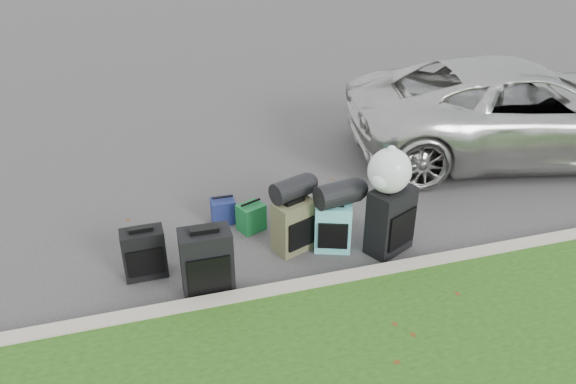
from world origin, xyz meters
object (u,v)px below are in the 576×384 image
object	(u,v)px
suitcase_large_black_left	(207,263)
suitcase_teal	(333,227)
tote_green	(251,217)
tote_navy	(223,211)
suitcase_small_black	(144,253)
suv	(521,110)
suitcase_olive	(294,226)
suitcase_large_black_right	(390,220)

from	to	relation	value
suitcase_large_black_left	suitcase_teal	distance (m)	1.55
tote_green	tote_navy	bearing A→B (deg)	114.39
suitcase_small_black	tote_green	size ratio (longest dim) A/B	1.65
suitcase_large_black_left	tote_navy	xyz separation A→B (m)	(0.40, 1.34, -0.22)
suv	suitcase_teal	size ratio (longest dim) A/B	8.92
suitcase_olive	tote_green	bearing A→B (deg)	102.86
suitcase_small_black	suv	bearing A→B (deg)	14.24
suitcase_olive	suitcase_large_black_right	bearing A→B (deg)	-38.79
suitcase_large_black_left	tote_navy	world-z (taller)	suitcase_large_black_left
suitcase_small_black	tote_navy	size ratio (longest dim) A/B	1.80
suitcase_teal	suitcase_large_black_left	bearing A→B (deg)	-145.40
suitcase_olive	tote_navy	world-z (taller)	suitcase_olive
suitcase_large_black_left	suitcase_teal	bearing A→B (deg)	14.98
suitcase_small_black	suitcase_olive	distance (m)	1.67
suitcase_large_black_left	tote_green	xyz separation A→B (m)	(0.70, 1.06, -0.20)
suitcase_large_black_left	suitcase_large_black_right	bearing A→B (deg)	5.82
suitcase_teal	tote_green	bearing A→B (deg)	160.15
suv	suitcase_large_black_right	bearing A→B (deg)	133.97
suv	tote_green	bearing A→B (deg)	115.00
suv	suitcase_olive	world-z (taller)	suv
suv	suitcase_large_black_left	xyz separation A→B (m)	(-5.16, -2.09, -0.35)
suitcase_teal	tote_green	distance (m)	1.06
tote_navy	suitcase_large_black_left	bearing A→B (deg)	-105.70
suitcase_olive	suitcase_teal	bearing A→B (deg)	-38.68
suitcase_large_black_left	suitcase_large_black_right	world-z (taller)	suitcase_large_black_right
suitcase_large_black_left	suitcase_olive	distance (m)	1.19
suitcase_teal	suitcase_large_black_right	xyz separation A→B (m)	(0.62, -0.19, 0.10)
suitcase_small_black	tote_green	xyz separation A→B (m)	(1.30, 0.58, -0.11)
suitcase_teal	tote_navy	xyz separation A→B (m)	(-1.10, 0.95, -0.14)
suitcase_large_black_right	tote_navy	distance (m)	2.07
suitcase_teal	suitcase_olive	bearing A→B (deg)	-176.81
suitcase_small_black	suitcase_large_black_right	size ratio (longest dim) A/B	0.71
suitcase_small_black	suitcase_olive	world-z (taller)	suitcase_olive
suitcase_teal	tote_navy	world-z (taller)	suitcase_teal
suitcase_small_black	suitcase_large_black_right	world-z (taller)	suitcase_large_black_right
tote_green	suitcase_large_black_left	bearing A→B (deg)	-145.78
suitcase_olive	suitcase_large_black_right	size ratio (longest dim) A/B	0.79
suitcase_olive	tote_navy	bearing A→B (deg)	107.54
suitcase_olive	tote_green	world-z (taller)	suitcase_olive
suitcase_small_black	suitcase_large_black_left	distance (m)	0.78
suitcase_teal	tote_green	size ratio (longest dim) A/B	1.72
suv	suitcase_teal	xyz separation A→B (m)	(-3.66, -1.70, -0.43)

